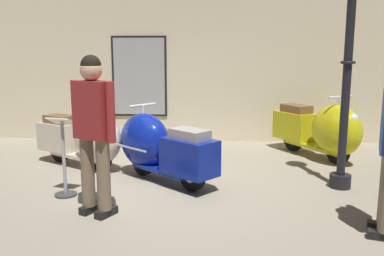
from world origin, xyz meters
TOP-DOWN VIEW (x-y plane):
  - ground_plane at (0.00, 0.00)m, footprint 60.00×60.00m
  - showroom_back_wall at (0.15, 3.22)m, footprint 18.00×0.63m
  - scooter_0 at (-1.30, 0.98)m, footprint 1.67×1.25m
  - scooter_1 at (-0.09, 0.45)m, footprint 1.63×1.49m
  - scooter_2 at (2.50, 1.80)m, footprint 1.40×1.81m
  - lamppost at (2.40, 0.28)m, footprint 0.34×0.34m
  - visitor_1 at (-0.57, -0.90)m, footprint 0.54×0.41m
  - info_stanchion at (-1.15, -0.30)m, footprint 0.36×0.30m

SIDE VIEW (x-z plane):
  - ground_plane at x=0.00m, z-range 0.00..0.00m
  - info_stanchion at x=-1.15m, z-range -0.09..0.92m
  - scooter_0 at x=-1.30m, z-range -0.04..0.97m
  - scooter_1 at x=-0.09m, z-range -0.05..1.01m
  - scooter_2 at x=2.50m, z-range -0.05..1.06m
  - visitor_1 at x=-0.57m, z-range 0.14..1.90m
  - showroom_back_wall at x=0.15m, z-range 0.00..3.68m
  - lamppost at x=2.40m, z-range 0.37..3.57m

